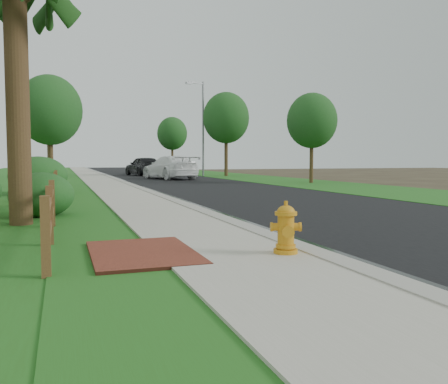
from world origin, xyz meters
name	(u,v)px	position (x,y,z in m)	size (l,w,h in m)	color
ground	(248,240)	(0.00, 0.00, 0.00)	(120.00, 120.00, 0.00)	#31251B
road	(153,176)	(4.60, 35.00, 0.01)	(8.00, 90.00, 0.02)	black
curb	(106,176)	(0.40, 35.00, 0.06)	(0.40, 90.00, 0.12)	#9C988D
wet_gutter	(110,176)	(0.75, 35.00, 0.02)	(0.50, 90.00, 0.00)	black
sidewalk	(91,176)	(-0.90, 35.00, 0.05)	(2.20, 90.00, 0.10)	#A5A290
grass_strip	(68,177)	(-2.80, 35.00, 0.03)	(1.60, 90.00, 0.06)	#245A19
lawn_near	(3,177)	(-8.00, 35.00, 0.02)	(9.00, 90.00, 0.04)	#245A19
verge_far	(223,175)	(11.50, 35.00, 0.02)	(6.00, 90.00, 0.04)	#245A19
brick_patch	(143,254)	(-2.20, -1.00, 0.06)	(1.60, 2.40, 0.11)	maroon
ranch_fence	(54,191)	(-3.60, 6.40, 0.62)	(0.12, 16.92, 1.10)	#4F2E1A
fire_hydrant	(286,229)	(-0.10, -1.84, 0.48)	(0.54, 0.44, 0.82)	orange
white_suv	(170,168)	(4.55, 27.53, 0.90)	(2.48, 6.10, 1.77)	white
dark_car_mid	(143,166)	(3.93, 36.05, 0.92)	(2.12, 5.26, 1.79)	black
dark_car_far	(145,167)	(4.84, 40.46, 0.75)	(1.55, 4.45, 1.47)	black
streetlight	(202,123)	(8.55, 32.37, 4.76)	(1.86, 0.86, 8.41)	slate
boulder	(41,193)	(-4.09, 9.50, 0.35)	(1.04, 0.78, 0.69)	brown
shrub_c	(42,195)	(-3.90, 5.07, 0.61)	(1.68, 1.68, 1.21)	#164017
shrub_d	(38,176)	(-4.34, 13.66, 0.84)	(2.47, 2.47, 1.68)	#164017
tree_near_left	(50,110)	(-3.90, 19.07, 4.20)	(3.44, 3.44, 6.10)	#3D2519
tree_near_right	(312,121)	(11.88, 18.61, 4.01)	(3.22, 3.22, 5.79)	#3D2519
tree_mid_left	(48,109)	(-4.27, 33.21, 5.62)	(4.56, 4.56, 8.14)	#3D2519
tree_mid_right	(226,118)	(10.67, 31.82, 5.22)	(4.15, 4.15, 7.52)	#3D2519
tree_far_right	(172,134)	(9.00, 46.19, 4.52)	(3.51, 3.51, 6.47)	#3D2519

